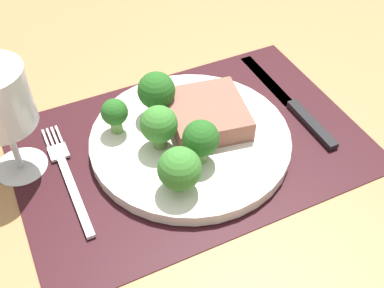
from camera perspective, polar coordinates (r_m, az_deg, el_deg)
name	(u,v)px	position (r cm, az deg, el deg)	size (l,w,h in cm)	color
ground_plane	(190,154)	(64.29, -0.20, -1.17)	(140.00, 110.00, 3.00)	#996D42
placemat	(190,145)	(63.10, -0.20, -0.14)	(44.89, 30.26, 0.30)	black
plate	(190,140)	(62.43, -0.20, 0.47)	(26.01, 26.01, 1.60)	silver
steak	(207,114)	(62.82, 1.80, 3.60)	(9.66, 10.07, 2.89)	#8C5647
broccoli_back_left	(156,92)	(62.52, -4.25, 6.23)	(4.95, 4.95, 6.59)	#6B994C
broccoli_near_fork	(201,139)	(56.41, 1.06, 0.59)	(4.44, 4.44, 5.90)	#6B994C
broccoli_near_steak	(160,126)	(58.06, -3.87, 2.12)	(4.65, 4.65, 6.04)	#5B8942
broccoli_front_edge	(180,169)	(53.45, -1.49, -2.98)	(5.05, 5.05, 5.91)	#5B8942
broccoli_center	(115,113)	(61.28, -9.17, 3.61)	(3.45, 3.45, 4.95)	#6B994C
fork	(67,175)	(60.95, -14.57, -3.64)	(2.40, 19.20, 0.50)	silver
knife	(293,105)	(69.80, 11.93, 4.55)	(1.80, 23.00, 0.80)	black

